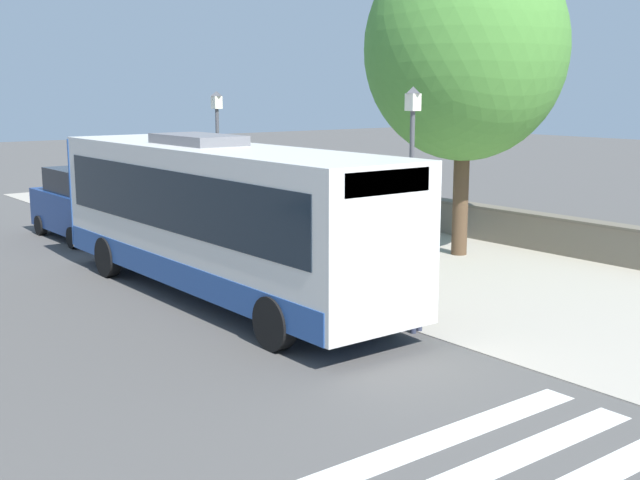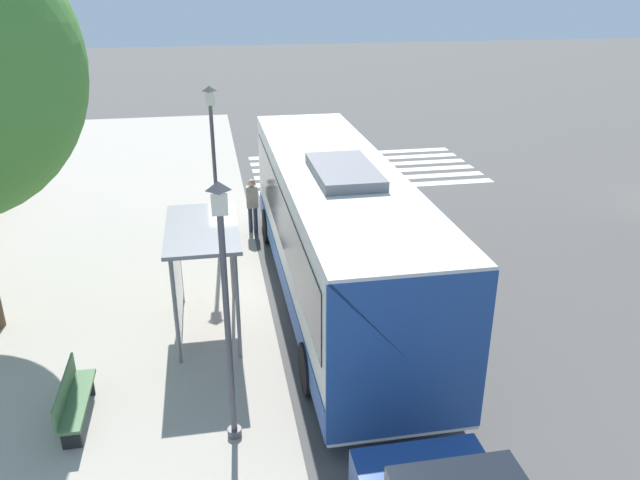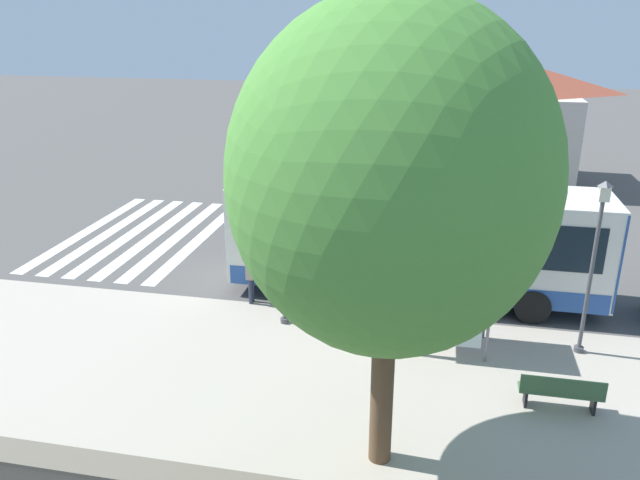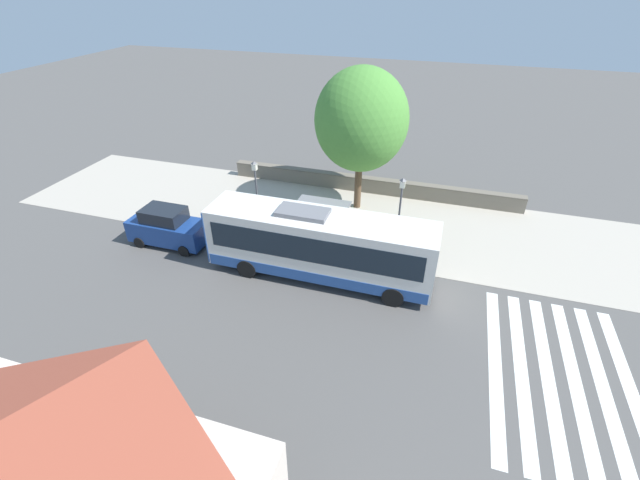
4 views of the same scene
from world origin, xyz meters
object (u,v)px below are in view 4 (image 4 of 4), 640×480
object	(u,v)px
bus	(319,244)
shade_tree	(361,120)
parked_car_behind_bus	(168,227)
bus_shelter	(323,210)
street_lamp_far	(257,193)
pedestrian	(419,258)
street_lamp_near	(399,213)
bench	(291,209)

from	to	relation	value
bus	shade_tree	xyz separation A→B (m)	(-7.76, 0.14, 3.82)
parked_car_behind_bus	bus_shelter	bearing A→B (deg)	109.27
street_lamp_far	parked_car_behind_bus	bearing A→B (deg)	-62.19
pedestrian	bus_shelter	bearing A→B (deg)	-106.15
pedestrian	shade_tree	distance (m)	8.99
bus_shelter	bus	bearing A→B (deg)	13.55
street_lamp_far	parked_car_behind_bus	world-z (taller)	street_lamp_far
bus_shelter	street_lamp_far	bearing A→B (deg)	-82.32
bus	street_lamp_near	world-z (taller)	street_lamp_near
bus_shelter	bench	bearing A→B (deg)	-128.54
bus	bus_shelter	bearing A→B (deg)	-166.45
bus	bus_shelter	distance (m)	3.26
bench	parked_car_behind_bus	xyz separation A→B (m)	(5.08, -5.35, 0.57)
bus_shelter	parked_car_behind_bus	xyz separation A→B (m)	(2.85, -8.15, -0.95)
street_lamp_near	parked_car_behind_bus	xyz separation A→B (m)	(2.33, -12.31, -1.70)
bus_shelter	parked_car_behind_bus	world-z (taller)	bus_shelter
street_lamp_near	shade_tree	size ratio (longest dim) A/B	0.54
parked_car_behind_bus	bench	bearing A→B (deg)	133.54
bus	parked_car_behind_bus	world-z (taller)	bus
bus	street_lamp_near	distance (m)	4.40
parked_car_behind_bus	street_lamp_near	bearing A→B (deg)	100.71
street_lamp_far	bus	bearing A→B (deg)	59.11
shade_tree	parked_car_behind_bus	world-z (taller)	shade_tree
pedestrian	street_lamp_far	distance (m)	9.38
bench	street_lamp_far	bearing A→B (deg)	-18.03
bench	shade_tree	distance (m)	6.81
street_lamp_near	shade_tree	bearing A→B (deg)	-147.50
bus_shelter	shade_tree	world-z (taller)	shade_tree
bus	street_lamp_far	bearing A→B (deg)	-120.89
bench	parked_car_behind_bus	distance (m)	7.40
pedestrian	parked_car_behind_bus	xyz separation A→B (m)	(1.27, -13.62, 0.05)
bench	pedestrian	bearing A→B (deg)	65.23
bus_shelter	pedestrian	world-z (taller)	bus_shelter
shade_tree	bus	bearing A→B (deg)	-1.03
bus_shelter	shade_tree	distance (m)	5.96
street_lamp_near	street_lamp_far	world-z (taller)	street_lamp_near
street_lamp_far	shade_tree	world-z (taller)	shade_tree
bench	street_lamp_far	size ratio (longest dim) A/B	0.39
shade_tree	street_lamp_far	bearing A→B (deg)	-42.06
shade_tree	bench	bearing A→B (deg)	-57.51
shade_tree	street_lamp_near	bearing A→B (deg)	32.50
pedestrian	shade_tree	xyz separation A→B (m)	(-6.18, -4.56, 4.69)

